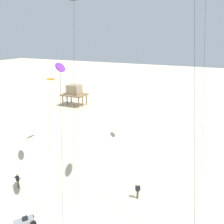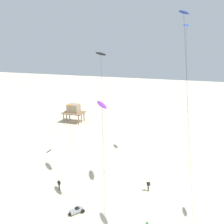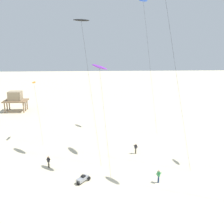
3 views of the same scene
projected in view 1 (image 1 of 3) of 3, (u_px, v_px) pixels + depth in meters
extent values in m
ellipsoid|color=purple|center=(60.00, 67.00, 20.11)|extent=(2.32, 2.30, 0.71)
cylinder|color=#262626|center=(62.00, 152.00, 20.73)|extent=(1.31, 2.69, 13.57)
cylinder|color=#262626|center=(204.00, 72.00, 30.25)|extent=(2.47, 5.11, 23.78)
ellipsoid|color=orange|center=(51.00, 79.00, 36.04)|extent=(0.95, 2.22, 0.88)
cylinder|color=#262626|center=(51.00, 116.00, 35.89)|extent=(1.52, 3.14, 9.96)
cylinder|color=#262626|center=(195.00, 91.00, 17.99)|extent=(3.31, 6.88, 24.51)
cylinder|color=#262626|center=(74.00, 103.00, 24.70)|extent=(2.53, 5.24, 19.44)
cylinder|color=#4C4738|center=(138.00, 195.00, 25.61)|extent=(0.22, 0.22, 0.88)
cube|color=black|center=(138.00, 188.00, 25.40)|extent=(0.39, 0.32, 0.58)
sphere|color=beige|center=(138.00, 185.00, 25.28)|extent=(0.20, 0.20, 0.20)
cylinder|color=black|center=(140.00, 188.00, 25.37)|extent=(0.28, 0.50, 0.39)
cylinder|color=black|center=(136.00, 188.00, 25.39)|extent=(0.28, 0.50, 0.39)
cylinder|color=#4C4738|center=(18.00, 184.00, 27.39)|extent=(0.22, 0.22, 0.88)
cube|color=black|center=(17.00, 178.00, 27.18)|extent=(0.35, 0.21, 0.58)
sphere|color=#9E7051|center=(17.00, 175.00, 27.06)|extent=(0.20, 0.20, 0.20)
cylinder|color=black|center=(16.00, 178.00, 27.25)|extent=(0.11, 0.51, 0.39)
cylinder|color=black|center=(19.00, 178.00, 27.08)|extent=(0.11, 0.51, 0.39)
cylinder|color=#846647|center=(63.00, 101.00, 58.91)|extent=(0.28, 0.28, 2.54)
cylinder|color=#846647|center=(79.00, 103.00, 57.06)|extent=(0.28, 0.28, 2.54)
cylinder|color=#846647|center=(71.00, 98.00, 61.84)|extent=(0.28, 0.28, 2.54)
cylinder|color=#846647|center=(86.00, 100.00, 59.99)|extent=(0.28, 0.28, 2.54)
cylinder|color=#846647|center=(67.00, 99.00, 60.37)|extent=(0.28, 0.28, 2.54)
cylinder|color=#846647|center=(83.00, 101.00, 58.52)|extent=(0.28, 0.28, 2.54)
cube|color=#846647|center=(74.00, 95.00, 59.04)|extent=(5.56, 4.25, 0.24)
cube|color=#9E896B|center=(74.00, 90.00, 58.68)|extent=(3.06, 2.55, 2.22)
cube|color=gray|center=(24.00, 222.00, 21.89)|extent=(1.55, 1.79, 0.36)
cube|color=black|center=(25.00, 218.00, 21.88)|extent=(0.61, 0.61, 0.20)
cylinder|color=black|center=(33.00, 224.00, 21.90)|extent=(0.40, 0.49, 0.52)
cylinder|color=black|center=(31.00, 217.00, 22.66)|extent=(0.40, 0.49, 0.52)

